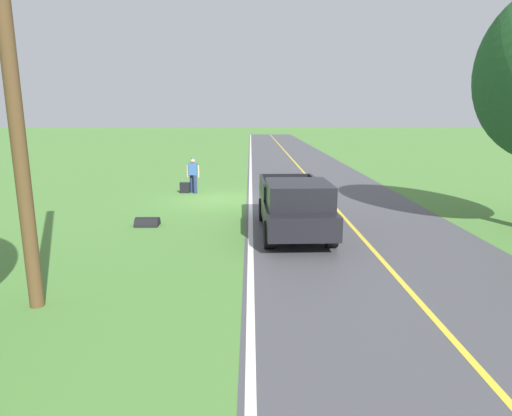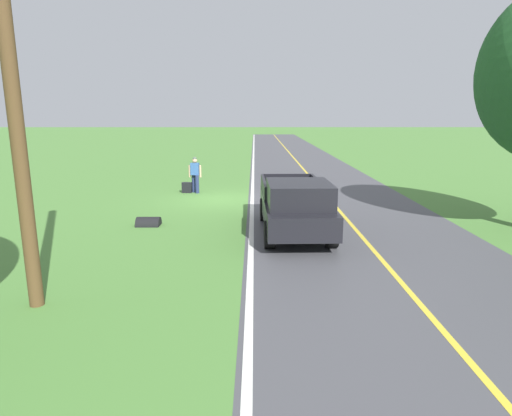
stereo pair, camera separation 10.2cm
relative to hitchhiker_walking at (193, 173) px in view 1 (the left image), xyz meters
The scene contains 9 objects.
ground_plane 2.41m from the hitchhiker_walking, 130.16° to the left, with size 200.00×200.00×0.00m, color #4C7F38.
road_surface 6.56m from the hitchhiker_walking, 164.93° to the left, with size 7.34×120.00×0.00m, color #47474C.
lane_edge_line 3.39m from the hitchhiker_walking, 148.71° to the left, with size 0.16×117.60×0.00m, color silver.
lane_centre_line 6.56m from the hitchhiker_walking, 164.93° to the left, with size 0.14×117.60×0.00m, color gold.
hitchhiker_walking is the anchor object (origin of this frame).
suitcase_carried 0.84m from the hitchhiker_walking, ahead, with size 0.20×0.46×0.52m, color black.
pickup_truck_passing 8.53m from the hitchhiker_walking, 119.31° to the left, with size 2.20×5.45×1.82m.
utility_pole_roadside 13.11m from the hitchhiker_walking, 83.06° to the left, with size 0.28×0.28×7.67m, color brown.
drainage_culvert 6.45m from the hitchhiker_walking, 82.82° to the left, with size 0.60×0.60×0.80m, color black.
Camera 1 is at (-1.36, 19.25, 3.82)m, focal length 30.52 mm.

